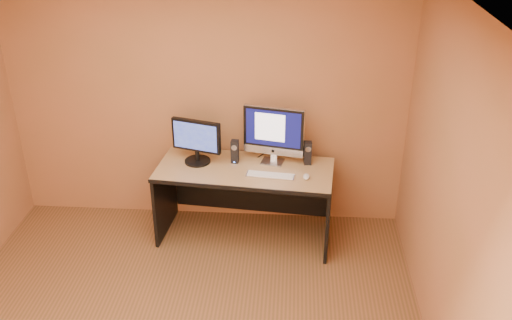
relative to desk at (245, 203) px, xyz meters
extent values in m
plane|color=white|center=(-0.42, -1.57, 2.21)|extent=(4.00, 4.00, 0.00)
cube|color=silver|center=(0.25, -0.14, 0.40)|extent=(0.47, 0.18, 0.02)
ellipsoid|color=silver|center=(0.59, -0.16, 0.41)|extent=(0.07, 0.11, 0.04)
cylinder|color=black|center=(0.27, 0.31, 0.40)|extent=(0.10, 0.22, 0.01)
cylinder|color=black|center=(0.16, 0.32, 0.40)|extent=(0.11, 0.16, 0.01)
camera|label=1|loc=(0.44, -4.84, 2.96)|focal=40.00mm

